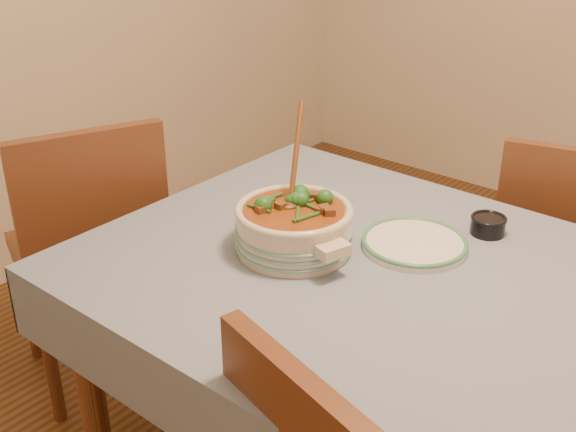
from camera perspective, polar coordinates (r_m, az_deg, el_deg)
The scene contains 6 objects.
dining_table at distance 1.67m, azimuth 11.34°, elevation -8.74°, with size 1.68×1.08×0.76m.
stew_casserole at distance 1.73m, azimuth 0.47°, elevation -0.61°, with size 0.36×0.34×0.34m.
white_plate at distance 1.80m, azimuth 9.96°, elevation -2.12°, with size 0.28×0.28×0.02m.
condiment_bowl at distance 1.90m, azimuth 15.53°, elevation -0.62°, with size 0.11×0.11×0.05m.
chair_far at distance 2.41m, azimuth 20.98°, elevation -2.92°, with size 0.51×0.51×0.90m.
chair_left at distance 2.33m, azimuth -15.30°, elevation -2.22°, with size 0.58×0.58×0.94m.
Camera 1 is at (0.61, -1.24, 1.61)m, focal length 45.00 mm.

